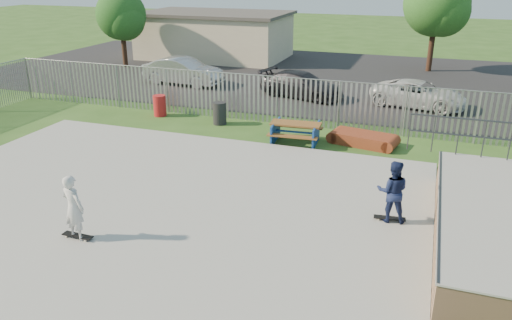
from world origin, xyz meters
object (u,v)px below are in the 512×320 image
(picnic_table, at_px, (295,133))
(skater_white, at_px, (73,208))
(trash_bin_red, at_px, (160,106))
(tree_left, at_px, (121,15))
(skater_navy, at_px, (393,191))
(car_silver, at_px, (183,71))
(funbox, at_px, (363,139))
(tree_mid, at_px, (437,4))
(car_dark, at_px, (301,85))
(car_white, at_px, (419,94))
(trash_bin_grey, at_px, (220,113))

(picnic_table, height_order, skater_white, skater_white)
(skater_white, bearing_deg, trash_bin_red, -59.76)
(tree_left, xyz_separation_m, skater_navy, (18.58, -16.36, -2.33))
(skater_white, bearing_deg, car_silver, -60.43)
(funbox, bearing_deg, picnic_table, -153.11)
(tree_mid, bearing_deg, trash_bin_red, -127.13)
(trash_bin_red, bearing_deg, car_silver, 107.53)
(trash_bin_red, relative_size, tree_left, 0.19)
(car_silver, relative_size, tree_mid, 0.74)
(skater_navy, bearing_deg, picnic_table, -60.34)
(car_dark, relative_size, car_white, 0.99)
(car_dark, xyz_separation_m, skater_white, (-1.44, -15.68, 0.31))
(tree_left, xyz_separation_m, tree_mid, (18.95, 5.09, 0.81))
(trash_bin_red, height_order, tree_mid, tree_mid)
(car_dark, bearing_deg, car_silver, 99.83)
(car_dark, distance_m, skater_navy, 13.46)
(tree_left, bearing_deg, trash_bin_red, -49.87)
(tree_mid, bearing_deg, car_white, -91.42)
(car_silver, distance_m, car_dark, 6.98)
(car_silver, distance_m, tree_mid, 15.83)
(trash_bin_grey, height_order, car_dark, car_dark)
(picnic_table, relative_size, tree_left, 0.40)
(funbox, xyz_separation_m, trash_bin_red, (-9.08, 0.85, 0.25))
(skater_white, bearing_deg, tree_left, -48.77)
(trash_bin_red, height_order, tree_left, tree_left)
(funbox, relative_size, tree_mid, 0.38)
(trash_bin_red, relative_size, skater_navy, 0.57)
(tree_mid, relative_size, skater_white, 3.73)
(trash_bin_grey, bearing_deg, skater_navy, -41.15)
(funbox, distance_m, trash_bin_grey, 6.11)
(trash_bin_red, xyz_separation_m, skater_navy, (10.63, -6.93, 0.50))
(skater_navy, bearing_deg, car_white, -97.39)
(trash_bin_red, bearing_deg, car_dark, 46.37)
(car_silver, bearing_deg, car_white, -88.56)
(funbox, height_order, tree_mid, tree_mid)
(car_silver, height_order, skater_white, skater_white)
(trash_bin_grey, xyz_separation_m, car_white, (7.76, 5.57, 0.16))
(car_dark, xyz_separation_m, tree_left, (-13.03, 4.10, 2.64))
(car_white, relative_size, tree_mid, 0.72)
(skater_white, bearing_deg, car_dark, -84.38)
(trash_bin_grey, height_order, skater_navy, skater_navy)
(funbox, bearing_deg, car_dark, 134.23)
(funbox, xyz_separation_m, tree_left, (-17.04, 10.28, 3.08))
(trash_bin_grey, distance_m, tree_mid, 17.20)
(car_white, xyz_separation_m, tree_left, (-18.72, 4.12, 2.67))
(car_dark, bearing_deg, skater_navy, -140.83)
(trash_bin_red, distance_m, trash_bin_grey, 3.02)
(trash_bin_grey, bearing_deg, funbox, -5.53)
(car_white, bearing_deg, skater_white, 167.22)
(funbox, height_order, trash_bin_grey, trash_bin_grey)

